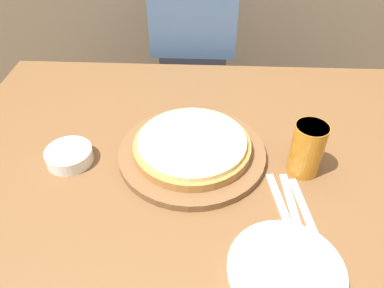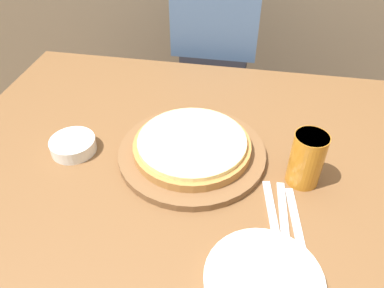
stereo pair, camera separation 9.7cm
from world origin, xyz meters
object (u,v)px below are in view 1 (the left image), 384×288
at_px(side_bowl, 69,156).
at_px(spoon, 303,206).
at_px(fork, 281,205).
at_px(dinner_knife, 292,206).
at_px(pizza_on_board, 192,149).
at_px(diner_person, 194,59).
at_px(beer_glass, 308,147).
at_px(dinner_plate, 286,270).

distance_m(side_bowl, spoon, 0.59).
distance_m(fork, dinner_knife, 0.02).
bearing_deg(pizza_on_board, spoon, -31.90).
relative_size(fork, diner_person, 0.16).
distance_m(pizza_on_board, beer_glass, 0.29).
bearing_deg(dinner_plate, dinner_knife, 77.21).
bearing_deg(dinner_plate, spoon, 69.51).
distance_m(pizza_on_board, spoon, 0.31).
bearing_deg(diner_person, dinner_knife, -72.68).
relative_size(beer_glass, spoon, 0.82).
bearing_deg(beer_glass, dinner_knife, -109.83).
xyz_separation_m(dinner_plate, side_bowl, (-0.51, 0.30, 0.01)).
bearing_deg(pizza_on_board, fork, -37.56).
height_order(beer_glass, diner_person, diner_person).
height_order(dinner_plate, fork, dinner_plate).
distance_m(dinner_plate, dinner_knife, 0.17).
relative_size(pizza_on_board, dinner_knife, 1.94).
bearing_deg(dinner_knife, side_bowl, 167.02).
xyz_separation_m(dinner_knife, diner_person, (-0.26, 0.85, -0.07)).
height_order(fork, diner_person, diner_person).
bearing_deg(dinner_knife, spoon, 0.00).
relative_size(pizza_on_board, side_bowl, 3.21).
distance_m(pizza_on_board, dinner_knife, 0.29).
bearing_deg(fork, spoon, 0.00).
bearing_deg(side_bowl, dinner_knife, -12.98).
bearing_deg(diner_person, fork, -74.24).
xyz_separation_m(dinner_plate, dinner_knife, (0.04, 0.17, -0.01)).
xyz_separation_m(side_bowl, dinner_knife, (0.55, -0.13, -0.02)).
height_order(fork, spoon, same).
bearing_deg(side_bowl, spoon, -12.44).
xyz_separation_m(pizza_on_board, beer_glass, (0.28, -0.04, 0.05)).
bearing_deg(beer_glass, diner_person, 113.08).
distance_m(pizza_on_board, diner_person, 0.69).
xyz_separation_m(dinner_plate, spoon, (0.06, 0.17, -0.01)).
height_order(pizza_on_board, beer_glass, beer_glass).
xyz_separation_m(fork, diner_person, (-0.24, 0.85, -0.07)).
xyz_separation_m(pizza_on_board, diner_person, (-0.03, 0.68, -0.10)).
bearing_deg(dinner_knife, pizza_on_board, 145.47).
bearing_deg(dinner_plate, fork, 85.40).
bearing_deg(dinner_knife, diner_person, 107.32).
distance_m(side_bowl, diner_person, 0.78).
bearing_deg(pizza_on_board, dinner_plate, -59.25).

